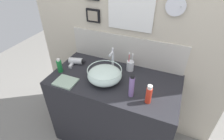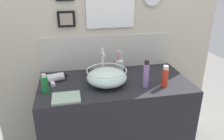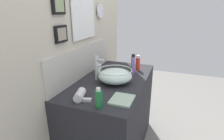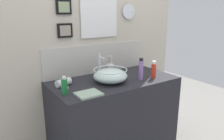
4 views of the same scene
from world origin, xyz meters
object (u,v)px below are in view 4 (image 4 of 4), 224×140
(hair_drier, at_px, (65,82))
(toothbrush_cup, at_px, (110,69))
(spray_bottle, at_px, (141,70))
(hand_towel, at_px, (89,94))
(soap_dispenser, at_px, (154,70))
(faucet, at_px, (100,64))
(glass_bowl_sink, at_px, (110,75))
(lotion_bottle, at_px, (65,86))

(hair_drier, height_order, toothbrush_cup, toothbrush_cup)
(spray_bottle, height_order, hand_towel, spray_bottle)
(toothbrush_cup, bearing_deg, spray_bottle, -70.72)
(hand_towel, bearing_deg, spray_bottle, 6.49)
(spray_bottle, xyz_separation_m, soap_dispenser, (0.15, -0.02, -0.02))
(soap_dispenser, relative_size, hand_towel, 0.87)
(faucet, xyz_separation_m, soap_dispenser, (0.43, -0.30, -0.05))
(glass_bowl_sink, relative_size, lotion_bottle, 2.13)
(toothbrush_cup, distance_m, lotion_bottle, 0.70)
(faucet, xyz_separation_m, hair_drier, (-0.39, -0.04, -0.10))
(toothbrush_cup, height_order, hand_towel, toothbrush_cup)
(faucet, xyz_separation_m, spray_bottle, (0.29, -0.28, -0.03))
(glass_bowl_sink, distance_m, faucet, 0.20)
(lotion_bottle, relative_size, hand_towel, 0.76)
(faucet, relative_size, lotion_bottle, 1.65)
(hair_drier, distance_m, soap_dispenser, 0.87)
(glass_bowl_sink, height_order, lotion_bottle, lotion_bottle)
(soap_dispenser, height_order, hand_towel, soap_dispenser)
(glass_bowl_sink, height_order, hair_drier, glass_bowl_sink)
(hair_drier, xyz_separation_m, hand_towel, (0.07, -0.31, -0.02))
(faucet, bearing_deg, spray_bottle, -44.75)
(faucet, xyz_separation_m, lotion_bottle, (-0.47, -0.23, -0.07))
(spray_bottle, relative_size, lotion_bottle, 1.44)
(toothbrush_cup, distance_m, hand_towel, 0.64)
(hair_drier, xyz_separation_m, toothbrush_cup, (0.55, 0.11, 0.02))
(glass_bowl_sink, distance_m, soap_dispenser, 0.45)
(toothbrush_cup, bearing_deg, lotion_bottle, -155.02)
(spray_bottle, bearing_deg, hair_drier, 160.42)
(hair_drier, bearing_deg, spray_bottle, -19.58)
(faucet, distance_m, soap_dispenser, 0.53)
(toothbrush_cup, bearing_deg, hair_drier, -168.86)
(hair_drier, height_order, soap_dispenser, soap_dispenser)
(hand_towel, bearing_deg, faucet, 47.85)
(hand_towel, bearing_deg, toothbrush_cup, 40.92)
(spray_bottle, distance_m, lotion_bottle, 0.76)
(lotion_bottle, height_order, soap_dispenser, soap_dispenser)
(lotion_bottle, xyz_separation_m, soap_dispenser, (0.90, -0.08, 0.01))
(toothbrush_cup, distance_m, soap_dispenser, 0.46)
(glass_bowl_sink, height_order, hand_towel, glass_bowl_sink)
(glass_bowl_sink, distance_m, lotion_bottle, 0.47)
(spray_bottle, bearing_deg, toothbrush_cup, 109.28)
(glass_bowl_sink, xyz_separation_m, hand_towel, (-0.32, -0.17, -0.06))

